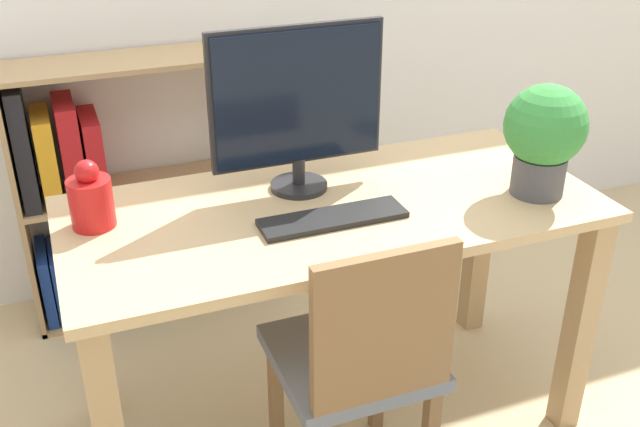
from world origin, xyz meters
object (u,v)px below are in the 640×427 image
keyboard (333,218)px  potted_plant (544,134)px  chair (361,360)px  monitor (297,102)px  bookshelf (107,207)px  vase (91,199)px

keyboard → potted_plant: (0.60, -0.05, 0.17)m
chair → monitor: bearing=84.2°
potted_plant → bookshelf: potted_plant is taller
monitor → potted_plant: monitor is taller
monitor → potted_plant: size_ratio=1.55×
keyboard → potted_plant: bearing=-4.8°
monitor → bookshelf: 1.08m
potted_plant → bookshelf: bearing=136.7°
monitor → vase: (-0.57, -0.02, -0.18)m
vase → chair: vase is taller
potted_plant → monitor: bearing=156.0°
chair → bookshelf: (-0.49, 1.21, -0.04)m
potted_plant → bookshelf: (-1.10, 1.04, -0.51)m
monitor → chair: monitor is taller
bookshelf → monitor: bearing=-57.5°
chair → bookshelf: bearing=105.6°
vase → chair: size_ratio=0.21×
monitor → chair: 0.71m
keyboard → bookshelf: 1.16m
monitor → keyboard: 0.33m
vase → potted_plant: potted_plant is taller
vase → potted_plant: 1.21m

